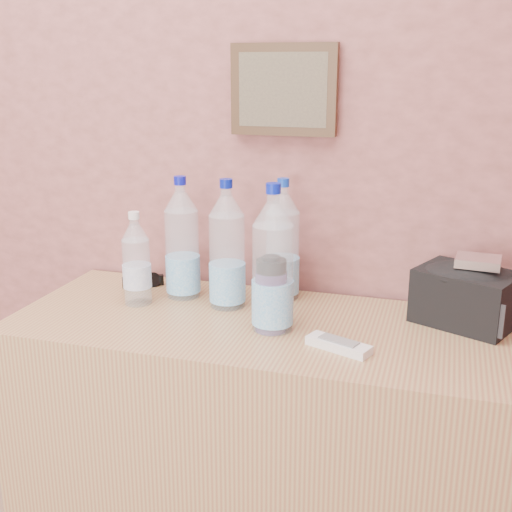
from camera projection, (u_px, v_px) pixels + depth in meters
The scene contains 12 objects.
picture_frame at pixel (284, 90), 1.78m from camera, with size 0.30×0.03×0.25m, color #382311, non-canonical shape.
dresser at pixel (256, 455), 1.81m from camera, with size 1.30×0.54×0.81m, color tan.
pet_large_a at pixel (227, 251), 1.77m from camera, with size 0.10×0.10×0.36m.
pet_large_b at pixel (182, 244), 1.84m from camera, with size 0.10×0.10×0.35m.
pet_large_c at pixel (283, 246), 1.83m from camera, with size 0.09×0.09×0.35m.
pet_large_d at pixel (273, 267), 1.60m from camera, with size 0.10×0.10×0.38m.
pet_small at pixel (136, 264), 1.80m from camera, with size 0.08×0.08×0.27m.
nalgene_bottle at pixel (271, 294), 1.62m from camera, with size 0.08×0.08×0.20m.
sunglasses at pixel (143, 281), 1.97m from camera, with size 0.13×0.05×0.03m, color black, non-canonical shape.
ac_remote at pixel (339, 345), 1.53m from camera, with size 0.16×0.05×0.02m, color silver.
toiletry_bag at pixel (466, 294), 1.66m from camera, with size 0.24×0.17×0.16m, color black, non-canonical shape.
foil_packet at pixel (478, 261), 1.62m from camera, with size 0.11×0.09×0.02m, color silver.
Camera 1 is at (0.94, 0.20, 1.46)m, focal length 45.00 mm.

